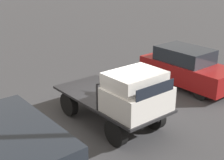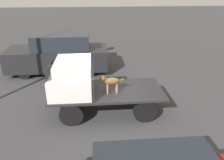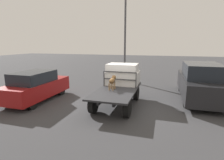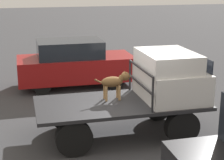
# 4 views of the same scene
# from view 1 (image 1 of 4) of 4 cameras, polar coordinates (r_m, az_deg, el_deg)

# --- Properties ---
(ground_plane) EXTENTS (80.00, 80.00, 0.00)m
(ground_plane) POSITION_cam_1_polar(r_m,az_deg,el_deg) (10.54, -0.40, -7.48)
(ground_plane) COLOR #38383A
(flatbed_truck) EXTENTS (4.07, 1.90, 0.87)m
(flatbed_truck) POSITION_cam_1_polar(r_m,az_deg,el_deg) (10.26, -0.40, -4.39)
(flatbed_truck) COLOR black
(flatbed_truck) RESTS_ON ground
(truck_cab) EXTENTS (1.43, 1.78, 1.17)m
(truck_cab) POSITION_cam_1_polar(r_m,az_deg,el_deg) (9.09, 4.49, -2.35)
(truck_cab) COLOR silver
(truck_cab) RESTS_ON flatbed_truck
(truck_headboard) EXTENTS (0.04, 1.78, 0.82)m
(truck_headboard) POSITION_cam_1_polar(r_m,az_deg,el_deg) (9.61, 1.40, -1.06)
(truck_headboard) COLOR #232326
(truck_headboard) RESTS_ON flatbed_truck
(dog) EXTENTS (0.92, 0.26, 0.71)m
(dog) POSITION_cam_1_polar(r_m,az_deg,el_deg) (10.18, 0.31, -0.35)
(dog) COLOR #9E7547
(dog) RESTS_ON flatbed_truck
(parked_sedan) EXTENTS (4.02, 1.71, 1.65)m
(parked_sedan) POSITION_cam_1_polar(r_m,az_deg,el_deg) (13.56, 13.44, 2.22)
(parked_sedan) COLOR black
(parked_sedan) RESTS_ON ground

